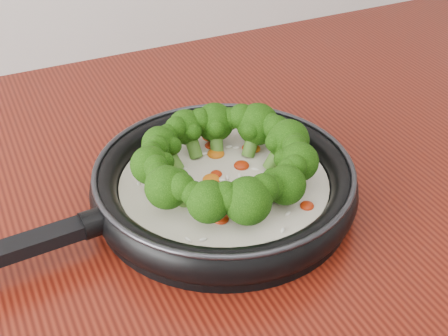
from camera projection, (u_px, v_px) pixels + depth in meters
name	position (u px, v px, depth m)	size (l,w,h in m)	color
skillet	(223.00, 179.00, 0.71)	(0.49, 0.33, 0.09)	black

